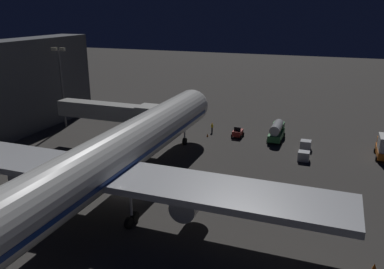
{
  "coord_description": "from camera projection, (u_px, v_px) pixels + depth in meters",
  "views": [
    {
      "loc": [
        -22.9,
        38.64,
        21.77
      ],
      "look_at": [
        -3.0,
        -14.55,
        3.5
      ],
      "focal_mm": 36.64,
      "sensor_mm": 36.0,
      "label": 1
    }
  ],
  "objects": [
    {
      "name": "ground_plane",
      "position": [
        129.0,
        192.0,
        48.75
      ],
      "size": [
        320.0,
        320.0,
        0.0
      ],
      "primitive_type": "plane",
      "color": "#383533"
    },
    {
      "name": "airliner_at_gate",
      "position": [
        87.0,
        173.0,
        39.82
      ],
      "size": [
        52.39,
        67.8,
        20.41
      ],
      "color": "silver",
      "rests_on": "ground_plane"
    },
    {
      "name": "jet_bridge",
      "position": [
        116.0,
        112.0,
        62.97
      ],
      "size": [
        18.0,
        3.4,
        7.45
      ],
      "color": "#9E9E99",
      "rests_on": "ground_plane"
    },
    {
      "name": "apron_floodlight_mast",
      "position": [
        61.0,
        81.0,
        73.21
      ],
      "size": [
        2.9,
        0.5,
        15.04
      ],
      "color": "#59595E",
      "rests_on": "ground_plane"
    },
    {
      "name": "fuel_tanker",
      "position": [
        277.0,
        130.0,
        67.88
      ],
      "size": [
        2.46,
        6.12,
        3.15
      ],
      "color": "#287038",
      "rests_on": "ground_plane"
    },
    {
      "name": "baggage_tug_spare",
      "position": [
        238.0,
        133.0,
        69.48
      ],
      "size": [
        1.86,
        2.49,
        1.95
      ],
      "color": "maroon",
      "rests_on": "ground_plane"
    },
    {
      "name": "baggage_container_near_belt",
      "position": [
        304.0,
        156.0,
        58.69
      ],
      "size": [
        1.65,
        1.54,
        1.43
      ],
      "primitive_type": "cube",
      "color": "#B7BABF",
      "rests_on": "ground_plane"
    },
    {
      "name": "baggage_container_mid_row",
      "position": [
        306.0,
        145.0,
        63.32
      ],
      "size": [
        1.67,
        1.61,
        1.51
      ],
      "primitive_type": "cube",
      "color": "#B7BABF",
      "rests_on": "ground_plane"
    },
    {
      "name": "ground_crew_near_nose_gear",
      "position": [
        212.0,
        127.0,
        72.07
      ],
      "size": [
        0.4,
        0.4,
        1.81
      ],
      "color": "black",
      "rests_on": "ground_plane"
    },
    {
      "name": "traffic_cone_nose_port",
      "position": [
        207.0,
        135.0,
        69.82
      ],
      "size": [
        0.36,
        0.36,
        0.55
      ],
      "primitive_type": "cone",
      "color": "orange",
      "rests_on": "ground_plane"
    },
    {
      "name": "traffic_cone_nose_starboard",
      "position": [
        185.0,
        133.0,
        71.29
      ],
      "size": [
        0.36,
        0.36,
        0.55
      ],
      "primitive_type": "cone",
      "color": "orange",
      "rests_on": "ground_plane"
    },
    {
      "name": "traffic_cone_wingtip_svc_side",
      "position": [
        375.0,
        266.0,
        34.3
      ],
      "size": [
        0.36,
        0.36,
        0.55
      ],
      "primitive_type": "cone",
      "color": "orange",
      "rests_on": "ground_plane"
    }
  ]
}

